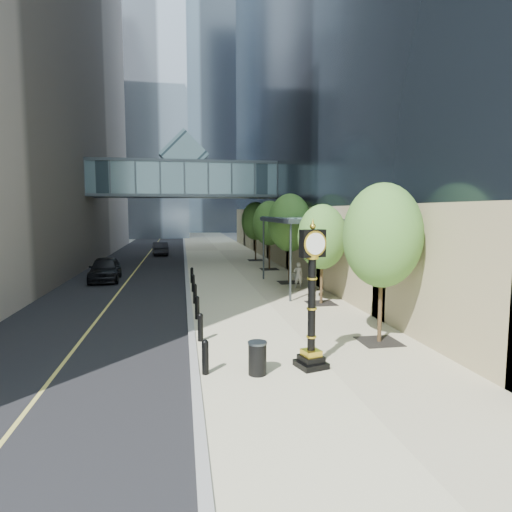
# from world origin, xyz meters

# --- Properties ---
(ground) EXTENTS (320.00, 320.00, 0.00)m
(ground) POSITION_xyz_m (0.00, 0.00, 0.00)
(ground) COLOR gray
(ground) RESTS_ON ground
(road) EXTENTS (8.00, 180.00, 0.02)m
(road) POSITION_xyz_m (-7.00, 40.00, 0.01)
(road) COLOR black
(road) RESTS_ON ground
(sidewalk) EXTENTS (8.00, 180.00, 0.06)m
(sidewalk) POSITION_xyz_m (1.00, 40.00, 0.03)
(sidewalk) COLOR #C2BB95
(sidewalk) RESTS_ON ground
(curb) EXTENTS (0.25, 180.00, 0.07)m
(curb) POSITION_xyz_m (-3.00, 40.00, 0.04)
(curb) COLOR gray
(curb) RESTS_ON ground
(distant_tower_a) EXTENTS (24.00, 22.00, 78.00)m
(distant_tower_a) POSITION_xyz_m (-14.00, 75.00, 39.00)
(distant_tower_a) COLOR #A4B6CF
(distant_tower_a) RESTS_ON ground
(distant_tower_b) EXTENTS (26.00, 24.00, 90.00)m
(distant_tower_b) POSITION_xyz_m (9.00, 95.00, 45.00)
(distant_tower_b) COLOR #A4B6CF
(distant_tower_b) RESTS_ON ground
(distant_tower_c) EXTENTS (22.00, 22.00, 65.00)m
(distant_tower_c) POSITION_xyz_m (-6.00, 120.00, 32.50)
(distant_tower_c) COLOR #A4B6CF
(distant_tower_c) RESTS_ON ground
(skywalk) EXTENTS (17.00, 4.20, 5.80)m
(skywalk) POSITION_xyz_m (-3.00, 28.00, 7.71)
(skywalk) COLOR slate
(skywalk) RESTS_ON ground
(entrance_canopy) EXTENTS (3.00, 8.00, 4.38)m
(entrance_canopy) POSITION_xyz_m (3.48, 14.00, 4.19)
(entrance_canopy) COLOR #383F44
(entrance_canopy) RESTS_ON ground
(bollard_row) EXTENTS (0.20, 16.20, 0.90)m
(bollard_row) POSITION_xyz_m (-2.70, 9.00, 0.51)
(bollard_row) COLOR black
(bollard_row) RESTS_ON sidewalk
(street_trees) EXTENTS (2.82, 28.72, 5.80)m
(street_trees) POSITION_xyz_m (3.60, 16.15, 3.79)
(street_trees) COLOR black
(street_trees) RESTS_ON sidewalk
(street_clock) EXTENTS (0.99, 0.99, 4.31)m
(street_clock) POSITION_xyz_m (0.45, 1.00, 1.93)
(street_clock) COLOR black
(street_clock) RESTS_ON sidewalk
(trash_bin) EXTENTS (0.69, 0.69, 0.90)m
(trash_bin) POSITION_xyz_m (-1.23, 0.72, 0.51)
(trash_bin) COLOR black
(trash_bin) RESTS_ON sidewalk
(pedestrian) EXTENTS (0.65, 0.49, 1.59)m
(pedestrian) POSITION_xyz_m (3.63, 13.97, 0.85)
(pedestrian) COLOR #AEABA0
(pedestrian) RESTS_ON sidewalk
(car_near) EXTENTS (2.22, 4.89, 1.63)m
(car_near) POSITION_xyz_m (-8.47, 19.07, 0.83)
(car_near) COLOR black
(car_near) RESTS_ON road
(car_far) EXTENTS (1.95, 4.44, 1.42)m
(car_far) POSITION_xyz_m (-5.64, 36.07, 0.73)
(car_far) COLOR black
(car_far) RESTS_ON road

